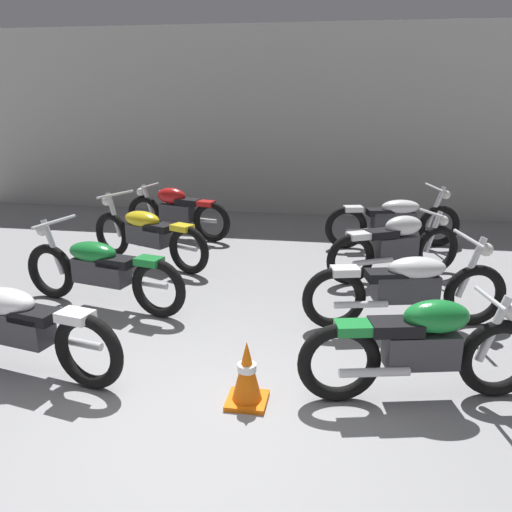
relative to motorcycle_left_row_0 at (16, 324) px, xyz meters
name	(u,v)px	position (x,y,z in m)	size (l,w,h in m)	color
ground_plane	(192,438)	(1.78, -0.69, -0.45)	(60.00, 60.00, 0.00)	gray
back_wall	(298,122)	(1.78, 6.89, 1.35)	(13.46, 0.24, 3.60)	#B2B2AD
motorcycle_left_row_0	(16,324)	(0.00, 0.00, 0.00)	(2.15, 0.74, 0.97)	black
motorcycle_left_row_1	(100,270)	(0.07, 1.52, 0.00)	(2.14, 0.77, 0.97)	black
motorcycle_left_row_2	(147,234)	(0.02, 3.13, 0.00)	(2.03, 1.05, 0.97)	black
motorcycle_left_row_3	(177,211)	(-0.02, 4.60, 0.01)	(1.94, 0.64, 0.88)	black
motorcycle_right_row_0	(422,347)	(3.44, 0.14, 0.01)	(1.94, 0.67, 0.88)	black
motorcycle_right_row_1	(407,286)	(3.45, 1.54, 0.00)	(2.14, 0.82, 0.97)	black
motorcycle_right_row_2	(396,245)	(3.45, 3.09, 0.01)	(1.79, 1.03, 0.88)	black
motorcycle_right_row_3	(394,220)	(3.54, 4.61, 0.00)	(2.13, 0.82, 0.97)	black
traffic_cone	(247,374)	(2.08, -0.17, -0.19)	(0.32, 0.32, 0.54)	orange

